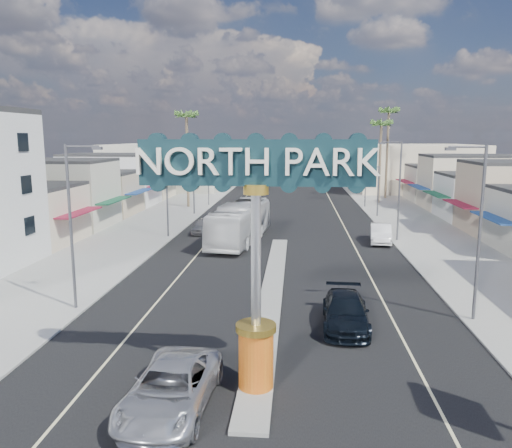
% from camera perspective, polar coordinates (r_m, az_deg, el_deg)
% --- Properties ---
extents(ground, '(160.00, 160.00, 0.00)m').
position_cam_1_polar(ground, '(46.31, 2.81, -1.75)').
color(ground, gray).
rests_on(ground, ground).
extents(road, '(20.00, 120.00, 0.01)m').
position_cam_1_polar(road, '(46.31, 2.81, -1.74)').
color(road, black).
rests_on(road, ground).
extents(median_island, '(1.30, 30.00, 0.16)m').
position_cam_1_polar(median_island, '(30.80, 1.83, -7.65)').
color(median_island, gray).
rests_on(median_island, ground).
extents(sidewalk_left, '(8.00, 120.00, 0.12)m').
position_cam_1_polar(sidewalk_left, '(48.77, -13.86, -1.36)').
color(sidewalk_left, gray).
rests_on(sidewalk_left, ground).
extents(sidewalk_right, '(8.00, 120.00, 0.12)m').
position_cam_1_polar(sidewalk_right, '(47.96, 19.79, -1.85)').
color(sidewalk_right, gray).
rests_on(sidewalk_right, ground).
extents(storefront_row_left, '(12.00, 42.00, 6.00)m').
position_cam_1_polar(storefront_row_left, '(63.94, -18.83, 3.70)').
color(storefront_row_left, beige).
rests_on(storefront_row_left, ground).
extents(storefront_row_right, '(12.00, 42.00, 6.00)m').
position_cam_1_polar(storefront_row_right, '(62.87, 25.73, 3.15)').
color(storefront_row_right, '#B7B29E').
rests_on(storefront_row_right, ground).
extents(backdrop_far_left, '(20.00, 20.00, 8.00)m').
position_cam_1_polar(backdrop_far_left, '(93.46, -9.92, 6.52)').
color(backdrop_far_left, '#B7B29E').
rests_on(backdrop_far_left, ground).
extents(backdrop_far_right, '(20.00, 20.00, 8.00)m').
position_cam_1_polar(backdrop_far_right, '(92.80, 17.57, 6.18)').
color(backdrop_far_right, beige).
rests_on(backdrop_far_right, ground).
extents(gateway_sign, '(8.20, 1.50, 9.15)m').
position_cam_1_polar(gateway_sign, '(17.70, -0.01, -1.35)').
color(gateway_sign, '#D74710').
rests_on(gateway_sign, median_island).
extents(traffic_signal_left, '(5.09, 0.45, 6.00)m').
position_cam_1_polar(traffic_signal_left, '(60.47, -5.47, 5.07)').
color(traffic_signal_left, '#47474C').
rests_on(traffic_signal_left, ground).
extents(traffic_signal_right, '(5.09, 0.45, 6.00)m').
position_cam_1_polar(traffic_signal_right, '(60.04, 12.12, 4.86)').
color(traffic_signal_right, '#47474C').
rests_on(traffic_signal_right, ground).
extents(streetlight_l_near, '(2.03, 0.22, 9.00)m').
position_cam_1_polar(streetlight_l_near, '(28.29, -20.16, 0.54)').
color(streetlight_l_near, '#47474C').
rests_on(streetlight_l_near, ground).
extents(streetlight_l_mid, '(2.03, 0.22, 9.00)m').
position_cam_1_polar(streetlight_l_mid, '(47.04, -9.98, 4.54)').
color(streetlight_l_mid, '#47474C').
rests_on(streetlight_l_mid, ground).
extents(streetlight_l_far, '(2.03, 0.22, 9.00)m').
position_cam_1_polar(streetlight_l_far, '(68.49, -5.34, 6.31)').
color(streetlight_l_far, '#47474C').
rests_on(streetlight_l_far, ground).
extents(streetlight_r_near, '(2.03, 0.22, 9.00)m').
position_cam_1_polar(streetlight_r_near, '(27.23, 23.94, -0.06)').
color(streetlight_r_near, '#47474C').
rests_on(streetlight_r_near, ground).
extents(streetlight_r_mid, '(2.03, 0.22, 9.00)m').
position_cam_1_polar(streetlight_r_mid, '(46.41, 15.89, 4.24)').
color(streetlight_r_mid, '#47474C').
rests_on(streetlight_r_mid, ground).
extents(streetlight_r_far, '(2.03, 0.22, 9.00)m').
position_cam_1_polar(streetlight_r_far, '(68.06, 12.33, 6.10)').
color(streetlight_r_far, '#47474C').
rests_on(streetlight_r_far, ground).
extents(palm_left_far, '(2.60, 2.60, 13.10)m').
position_cam_1_polar(palm_left_far, '(66.92, -7.95, 11.68)').
color(palm_left_far, brown).
rests_on(palm_left_far, ground).
extents(palm_right_mid, '(2.60, 2.60, 12.10)m').
position_cam_1_polar(palm_right_mid, '(72.27, 14.13, 10.64)').
color(palm_right_mid, brown).
rests_on(palm_right_mid, ground).
extents(palm_right_far, '(2.60, 2.60, 14.10)m').
position_cam_1_polar(palm_right_far, '(78.56, 14.94, 11.83)').
color(palm_right_far, brown).
rests_on(palm_right_far, ground).
extents(suv_left, '(2.99, 5.97, 1.62)m').
position_cam_1_polar(suv_left, '(18.40, -9.70, -18.02)').
color(suv_left, silver).
rests_on(suv_left, ground).
extents(suv_right, '(2.46, 5.55, 1.59)m').
position_cam_1_polar(suv_right, '(25.62, 10.18, -9.83)').
color(suv_right, black).
rests_on(suv_right, ground).
extents(car_parked_left, '(1.84, 4.24, 1.42)m').
position_cam_1_polar(car_parked_left, '(49.25, -6.10, -0.24)').
color(car_parked_left, '#5E5E63').
rests_on(car_parked_left, ground).
extents(car_parked_right, '(2.37, 5.24, 1.67)m').
position_cam_1_polar(car_parked_right, '(46.03, 14.06, -1.05)').
color(car_parked_right, silver).
rests_on(car_parked_right, ground).
extents(city_bus, '(4.65, 13.06, 3.56)m').
position_cam_1_polar(city_bus, '(44.76, -1.82, 0.17)').
color(city_bus, silver).
rests_on(city_bus, ground).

